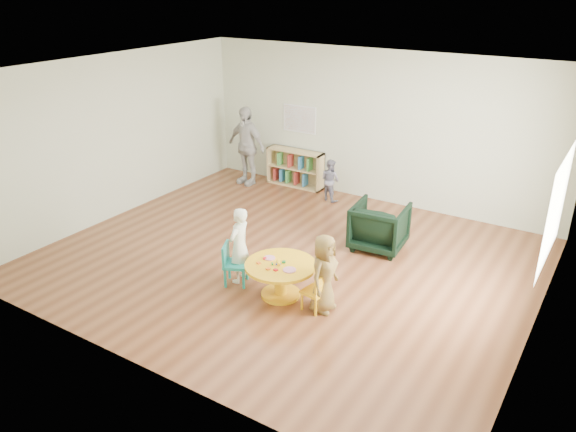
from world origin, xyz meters
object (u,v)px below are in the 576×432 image
(child_left, at_px, (239,245))
(toddler, at_px, (330,180))
(activity_table, at_px, (281,274))
(bookshelf, at_px, (295,168))
(kid_chair_right, at_px, (317,291))
(armchair, at_px, (379,226))
(child_right, at_px, (324,274))
(kid_chair_left, at_px, (233,263))
(adult_caretaker, at_px, (246,146))

(child_left, bearing_deg, toddler, -175.89)
(activity_table, height_order, bookshelf, bookshelf)
(kid_chair_right, distance_m, bookshelf, 4.69)
(armchair, bearing_deg, child_right, 88.15)
(child_right, bearing_deg, bookshelf, 34.80)
(activity_table, bearing_deg, child_right, 0.61)
(kid_chair_right, bearing_deg, activity_table, 93.34)
(kid_chair_left, bearing_deg, armchair, 124.22)
(kid_chair_right, bearing_deg, armchair, 11.10)
(child_left, distance_m, child_right, 1.35)
(activity_table, bearing_deg, bookshelf, 118.99)
(activity_table, bearing_deg, armchair, 75.63)
(child_right, distance_m, adult_caretaker, 4.96)
(armchair, bearing_deg, kid_chair_right, 86.49)
(child_right, bearing_deg, adult_caretaker, 46.28)
(child_left, height_order, toddler, child_left)
(child_left, distance_m, adult_caretaker, 4.04)
(armchair, bearing_deg, bookshelf, -39.32)
(bookshelf, height_order, armchair, bookshelf)
(bookshelf, bearing_deg, adult_caretaker, -154.74)
(kid_chair_right, height_order, bookshelf, bookshelf)
(bookshelf, distance_m, child_right, 4.67)
(armchair, relative_size, adult_caretaker, 0.51)
(kid_chair_left, distance_m, child_left, 0.26)
(child_right, bearing_deg, activity_table, 89.46)
(armchair, height_order, child_right, child_right)
(kid_chair_right, distance_m, child_left, 1.32)
(kid_chair_left, height_order, child_right, child_right)
(bookshelf, distance_m, armchair, 3.16)
(child_right, distance_m, toddler, 3.85)
(activity_table, height_order, kid_chair_left, kid_chair_left)
(kid_chair_right, height_order, child_left, child_left)
(bookshelf, bearing_deg, child_right, -54.05)
(activity_table, xyz_separation_m, kid_chair_right, (0.59, -0.06, -0.05))
(adult_caretaker, bearing_deg, activity_table, -40.19)
(bookshelf, height_order, toddler, toddler)
(child_right, height_order, toddler, child_right)
(child_right, bearing_deg, child_left, 87.31)
(armchair, distance_m, toddler, 2.15)
(armchair, height_order, toddler, toddler)
(kid_chair_left, xyz_separation_m, child_right, (1.38, 0.08, 0.20))
(toddler, relative_size, adult_caretaker, 0.51)
(kid_chair_right, height_order, armchair, armchair)
(bookshelf, xyz_separation_m, child_left, (1.39, -3.75, 0.18))
(kid_chair_left, distance_m, bookshelf, 4.10)
(kid_chair_left, xyz_separation_m, armchair, (1.26, 2.10, 0.05))
(bookshelf, height_order, adult_caretaker, adult_caretaker)
(bookshelf, relative_size, armchair, 1.48)
(activity_table, xyz_separation_m, kid_chair_left, (-0.74, -0.08, -0.01))
(child_left, xyz_separation_m, toddler, (-0.40, 3.39, -0.14))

